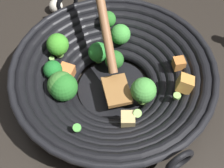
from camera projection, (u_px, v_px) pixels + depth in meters
The scene contains 3 objects.
ground_plane at pixel (113, 91), 0.66m from camera, with size 4.00×4.00×0.00m, color #28231E.
wok at pixel (112, 75), 0.62m from camera, with size 0.41×0.41×0.21m.
garlic_bulb at pixel (56, 6), 0.79m from camera, with size 0.04×0.04×0.04m, color silver.
Camera 1 is at (-0.36, -0.05, 0.55)m, focal length 48.92 mm.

